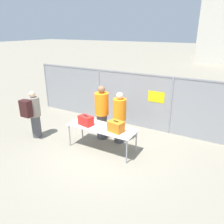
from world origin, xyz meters
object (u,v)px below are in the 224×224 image
at_px(suitcase_red, 86,121).
at_px(suitcase_orange, 116,127).
at_px(inspection_table, 102,128).
at_px(utility_trailer, 164,99).
at_px(security_worker_near, 119,117).
at_px(traveler_hooded, 33,113).
at_px(security_worker_far, 102,112).

bearing_deg(suitcase_red, suitcase_orange, 2.77).
distance_m(inspection_table, suitcase_red, 0.55).
height_order(suitcase_orange, utility_trailer, suitcase_orange).
bearing_deg(security_worker_near, suitcase_red, 62.67).
xyz_separation_m(suitcase_red, suitcase_orange, (1.03, 0.05, 0.01)).
bearing_deg(traveler_hooded, suitcase_red, -8.06).
distance_m(suitcase_orange, utility_trailer, 4.91).
bearing_deg(security_worker_near, security_worker_far, 19.54).
distance_m(security_worker_near, utility_trailer, 4.17).
distance_m(suitcase_orange, traveler_hooded, 2.98).
bearing_deg(utility_trailer, security_worker_near, -93.55).
distance_m(traveler_hooded, security_worker_near, 2.92).
distance_m(security_worker_far, utility_trailer, 4.31).
bearing_deg(suitcase_orange, traveler_hooded, -172.42).
bearing_deg(inspection_table, traveler_hooded, -169.36).
bearing_deg(inspection_table, utility_trailer, 83.97).
relative_size(inspection_table, suitcase_red, 4.35).
height_order(traveler_hooded, utility_trailer, traveler_hooded).
bearing_deg(inspection_table, suitcase_red, -167.32).
relative_size(suitcase_red, security_worker_far, 0.27).
xyz_separation_m(inspection_table, security_worker_near, (0.25, 0.69, 0.18)).
distance_m(security_worker_near, security_worker_far, 0.65).
bearing_deg(security_worker_far, suitcase_red, 107.29).
bearing_deg(suitcase_orange, suitcase_red, -177.23).
bearing_deg(suitcase_orange, inspection_table, 173.08).
height_order(suitcase_red, utility_trailer, suitcase_red).
height_order(inspection_table, suitcase_orange, suitcase_orange).
xyz_separation_m(traveler_hooded, security_worker_far, (2.04, 1.10, 0.05)).
relative_size(traveler_hooded, security_worker_near, 0.96).
xyz_separation_m(security_worker_far, utility_trailer, (0.90, 4.17, -0.57)).
bearing_deg(utility_trailer, suitcase_orange, -89.82).
height_order(inspection_table, traveler_hooded, traveler_hooded).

